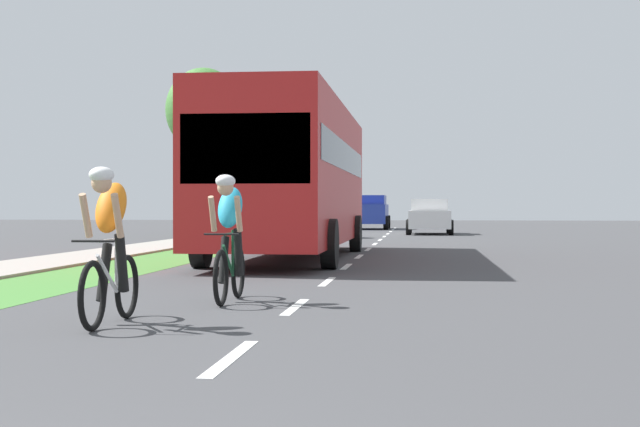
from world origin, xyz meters
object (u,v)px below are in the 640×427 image
object	(u,v)px
cyclist_lead	(109,244)
suv_blue	(369,211)
bus_red	(292,173)
cyclist_trailing	(229,237)
street_tree_far	(204,111)
sedan_white	(429,216)

from	to	relation	value
cyclist_lead	suv_blue	world-z (taller)	suv_blue
cyclist_lead	bus_red	size ratio (longest dim) A/B	0.15
cyclist_trailing	street_tree_far	distance (m)	26.01
sedan_white	street_tree_far	distance (m)	10.84
cyclist_lead	sedan_white	xyz separation A→B (m)	(3.43, 31.66, -0.04)
cyclist_lead	sedan_white	size ratio (longest dim) A/B	0.40
suv_blue	cyclist_lead	bearing A→B (deg)	-90.45
sedan_white	suv_blue	size ratio (longest dim) A/B	0.91
bus_red	street_tree_far	size ratio (longest dim) A/B	1.73
street_tree_far	suv_blue	bearing A→B (deg)	66.16
cyclist_lead	cyclist_trailing	size ratio (longest dim) A/B	1.00
cyclist_lead	bus_red	bearing A→B (deg)	89.45
cyclist_lead	sedan_white	distance (m)	31.85
cyclist_lead	street_tree_far	distance (m)	28.08
sedan_white	bus_red	bearing A→B (deg)	-99.73
bus_red	street_tree_far	world-z (taller)	street_tree_far
cyclist_lead	bus_red	distance (m)	12.39
bus_red	sedan_white	world-z (taller)	bus_red
cyclist_trailing	cyclist_lead	bearing A→B (deg)	-107.68
cyclist_trailing	suv_blue	xyz separation A→B (m)	(-0.42, 38.06, 0.14)
sedan_white	street_tree_far	bearing A→B (deg)	-153.51
bus_red	cyclist_lead	bearing A→B (deg)	-90.55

